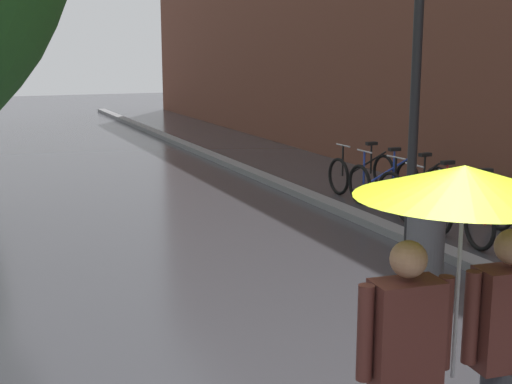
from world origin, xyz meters
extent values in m
cube|color=slate|center=(3.20, 10.00, 0.06)|extent=(0.30, 36.00, 0.12)
torus|color=black|center=(3.80, 4.39, 0.35)|extent=(0.13, 0.70, 0.70)
cylinder|color=red|center=(3.89, 4.38, 0.64)|extent=(0.04, 0.04, 0.58)
cylinder|color=#9E9EA3|center=(3.89, 4.38, 0.93)|extent=(0.07, 0.46, 0.03)
torus|color=black|center=(3.83, 5.28, 0.35)|extent=(0.15, 0.70, 0.70)
torus|color=black|center=(4.84, 5.14, 0.35)|extent=(0.15, 0.70, 0.70)
cylinder|color=black|center=(4.44, 5.19, 0.55)|extent=(0.88, 0.15, 0.43)
cylinder|color=black|center=(4.54, 5.18, 0.62)|extent=(0.04, 0.04, 0.55)
cube|color=black|center=(4.54, 5.18, 0.93)|extent=(0.23, 0.13, 0.06)
cylinder|color=black|center=(3.91, 5.26, 0.64)|extent=(0.04, 0.04, 0.58)
cylinder|color=#9E9EA3|center=(3.91, 5.26, 0.93)|extent=(0.09, 0.46, 0.03)
torus|color=black|center=(3.79, 6.00, 0.35)|extent=(0.06, 0.70, 0.70)
torus|color=black|center=(4.81, 6.00, 0.35)|extent=(0.06, 0.70, 0.70)
cylinder|color=red|center=(4.40, 6.00, 0.55)|extent=(0.88, 0.04, 0.43)
cylinder|color=red|center=(4.50, 6.00, 0.62)|extent=(0.04, 0.04, 0.55)
cube|color=black|center=(4.50, 6.00, 0.93)|extent=(0.22, 0.10, 0.06)
cylinder|color=red|center=(3.87, 6.00, 0.64)|extent=(0.04, 0.04, 0.58)
cylinder|color=#9E9EA3|center=(3.87, 6.00, 0.93)|extent=(0.03, 0.46, 0.03)
torus|color=black|center=(3.97, 6.76, 0.35)|extent=(0.13, 0.70, 0.70)
torus|color=black|center=(4.98, 6.86, 0.35)|extent=(0.13, 0.70, 0.70)
cylinder|color=black|center=(4.58, 6.82, 0.55)|extent=(0.88, 0.13, 0.43)
cylinder|color=black|center=(4.68, 6.83, 0.62)|extent=(0.04, 0.04, 0.55)
cube|color=black|center=(4.68, 6.83, 0.93)|extent=(0.23, 0.12, 0.06)
cylinder|color=black|center=(4.05, 6.76, 0.64)|extent=(0.04, 0.04, 0.58)
cylinder|color=#9E9EA3|center=(4.05, 6.76, 0.93)|extent=(0.07, 0.46, 0.03)
torus|color=black|center=(3.86, 7.57, 0.35)|extent=(0.07, 0.70, 0.70)
torus|color=black|center=(4.88, 7.59, 0.35)|extent=(0.07, 0.70, 0.70)
cylinder|color=#233DA8|center=(4.47, 7.58, 0.55)|extent=(0.88, 0.05, 0.43)
cylinder|color=#233DA8|center=(4.58, 7.59, 0.62)|extent=(0.04, 0.04, 0.55)
cube|color=black|center=(4.58, 7.59, 0.93)|extent=(0.22, 0.10, 0.06)
cylinder|color=#233DA8|center=(3.94, 7.58, 0.64)|extent=(0.04, 0.04, 0.58)
cylinder|color=#9E9EA3|center=(3.94, 7.58, 0.93)|extent=(0.04, 0.46, 0.03)
torus|color=black|center=(3.90, 8.38, 0.35)|extent=(0.08, 0.70, 0.70)
torus|color=black|center=(4.92, 8.42, 0.35)|extent=(0.08, 0.70, 0.70)
cylinder|color=black|center=(4.51, 8.40, 0.55)|extent=(0.88, 0.06, 0.43)
cylinder|color=black|center=(4.61, 8.41, 0.62)|extent=(0.04, 0.04, 0.55)
cube|color=black|center=(4.61, 8.41, 0.93)|extent=(0.22, 0.11, 0.06)
cylinder|color=black|center=(3.98, 8.39, 0.64)|extent=(0.04, 0.04, 0.58)
cylinder|color=#9E9EA3|center=(3.98, 8.39, 0.93)|extent=(0.04, 0.46, 0.03)
cube|color=#4C231E|center=(-0.36, 0.20, 1.13)|extent=(0.42, 0.26, 0.62)
sphere|color=#9E7051|center=(-0.36, 0.20, 1.56)|extent=(0.21, 0.21, 0.21)
cylinder|color=#4C231E|center=(-0.61, 0.22, 1.16)|extent=(0.09, 0.09, 0.55)
cylinder|color=#4C231E|center=(-0.11, 0.17, 1.16)|extent=(0.09, 0.09, 0.55)
cube|color=#4C231E|center=(0.31, 0.13, 1.14)|extent=(0.42, 0.26, 0.62)
cylinder|color=#4C231E|center=(0.07, 0.16, 1.17)|extent=(0.09, 0.09, 0.56)
cylinder|color=#9E9EA3|center=(-0.02, 0.18, 1.35)|extent=(0.02, 0.02, 1.10)
cone|color=#BCE019|center=(-0.02, 0.18, 1.97)|extent=(1.24, 1.24, 0.18)
cylinder|color=black|center=(2.60, 4.31, 1.89)|extent=(0.12, 0.12, 3.78)
cylinder|color=#4C4C51|center=(2.30, 3.57, 0.42)|extent=(0.44, 0.44, 0.85)
camera|label=1|loc=(-2.58, -2.87, 2.70)|focal=49.12mm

